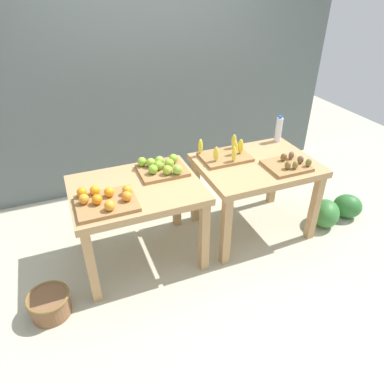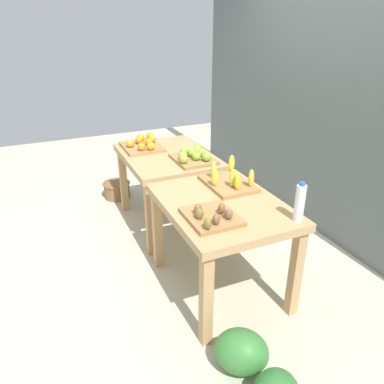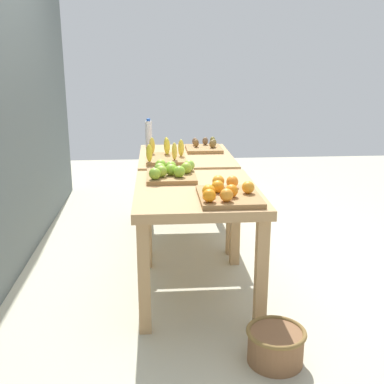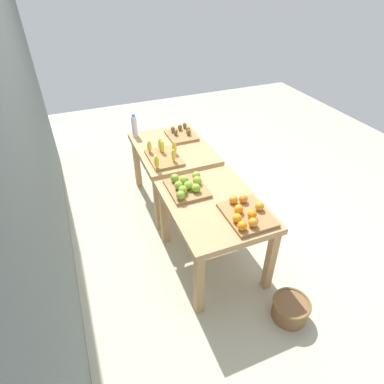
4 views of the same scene
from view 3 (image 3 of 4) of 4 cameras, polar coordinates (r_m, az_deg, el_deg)
name	(u,v)px [view 3 (image 3 of 4)]	position (r m, az deg, el deg)	size (l,w,h in m)	color
ground_plane	(190,259)	(3.84, -0.21, -8.12)	(8.00, 8.00, 0.00)	#BDB89E
display_table_left	(196,204)	(3.09, 0.54, -1.48)	(1.04, 0.80, 0.75)	tan
display_table_right	(186,167)	(4.18, -0.79, 3.04)	(1.04, 0.80, 0.75)	tan
orange_bin	(227,193)	(2.82, 4.22, -0.13)	(0.44, 0.36, 0.11)	#9C7242
apple_bin	(171,172)	(3.31, -2.57, 2.39)	(0.40, 0.36, 0.11)	#9C7242
banana_crate	(166,156)	(3.91, -3.18, 4.40)	(0.44, 0.33, 0.17)	#9C7242
kiwi_bin	(204,147)	(4.36, 1.48, 5.42)	(0.36, 0.32, 0.10)	#9C7242
water_bottle	(149,133)	(4.54, -5.24, 7.03)	(0.06, 0.06, 0.27)	silver
watermelon_pile	(201,195)	(5.15, 1.08, -0.32)	(0.71, 0.43, 0.27)	#2E6D30
wicker_basket	(276,345)	(2.65, 10.03, -17.67)	(0.32, 0.32, 0.19)	brown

